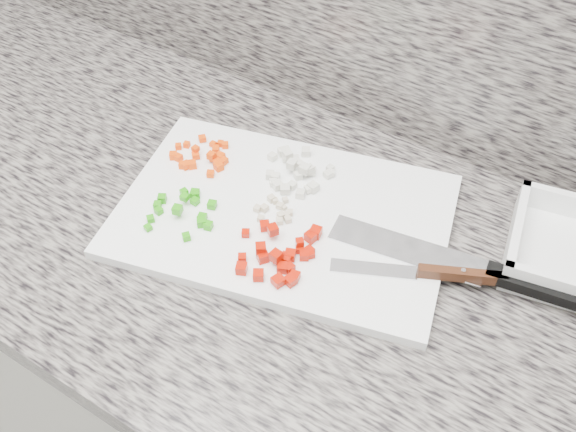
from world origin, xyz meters
name	(u,v)px	position (x,y,z in m)	size (l,w,h in m)	color
cabinet	(272,395)	(0.00, 1.44, 0.43)	(3.92, 0.62, 0.86)	beige
countertop	(266,242)	(0.00, 1.44, 0.88)	(3.96, 0.64, 0.04)	slate
cutting_board	(284,215)	(0.01, 1.48, 0.91)	(0.46, 0.31, 0.02)	white
carrot_pile	(204,157)	(-0.15, 1.50, 0.92)	(0.10, 0.09, 0.02)	#EF4305
onion_pile	(295,170)	(-0.02, 1.55, 0.92)	(0.11, 0.11, 0.02)	beige
green_pepper_pile	(185,209)	(-0.11, 1.40, 0.92)	(0.10, 0.10, 0.02)	#289B0E
red_pepper_pile	(282,254)	(0.05, 1.40, 0.92)	(0.11, 0.12, 0.02)	#B01202
garlic_pile	(276,210)	(0.00, 1.47, 0.92)	(0.06, 0.06, 0.01)	beige
chef_knife	(492,274)	(0.30, 1.52, 0.92)	(0.35, 0.09, 0.02)	silver
paring_knife	(439,273)	(0.24, 1.48, 0.92)	(0.21, 0.11, 0.02)	silver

